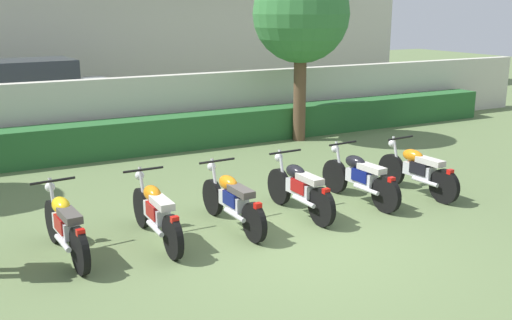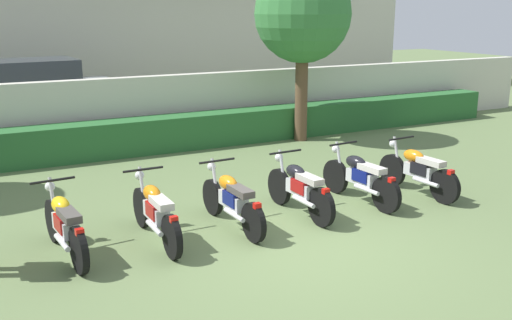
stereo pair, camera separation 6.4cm
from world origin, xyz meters
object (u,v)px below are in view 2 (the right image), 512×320
(motorcycle_in_row_3, at_px, (300,188))
(motorcycle_in_row_4, at_px, (360,177))
(motorcycle_in_row_5, at_px, (418,170))
(parked_car, at_px, (31,95))
(tree_far_side, at_px, (303,15))
(motorcycle_in_row_1, at_px, (155,212))
(motorcycle_in_row_0, at_px, (65,225))
(motorcycle_in_row_2, at_px, (232,200))

(motorcycle_in_row_3, distance_m, motorcycle_in_row_4, 1.24)
(motorcycle_in_row_3, xyz_separation_m, motorcycle_in_row_5, (2.42, -0.06, -0.00))
(motorcycle_in_row_4, bearing_deg, parked_car, 19.54)
(tree_far_side, bearing_deg, motorcycle_in_row_5, -95.58)
(tree_far_side, relative_size, motorcycle_in_row_4, 2.27)
(tree_far_side, bearing_deg, motorcycle_in_row_1, -138.34)
(motorcycle_in_row_1, bearing_deg, parked_car, 2.55)
(motorcycle_in_row_0, distance_m, motorcycle_in_row_3, 3.62)
(motorcycle_in_row_4, xyz_separation_m, motorcycle_in_row_5, (1.18, -0.11, -0.00))
(motorcycle_in_row_4, bearing_deg, motorcycle_in_row_3, 87.69)
(motorcycle_in_row_0, bearing_deg, motorcycle_in_row_2, -96.41)
(motorcycle_in_row_2, bearing_deg, tree_far_side, -43.70)
(tree_far_side, distance_m, motorcycle_in_row_2, 6.74)
(motorcycle_in_row_2, relative_size, motorcycle_in_row_3, 1.05)
(parked_car, relative_size, motorcycle_in_row_3, 2.54)
(tree_far_side, height_order, motorcycle_in_row_2, tree_far_side)
(motorcycle_in_row_0, height_order, motorcycle_in_row_5, motorcycle_in_row_0)
(motorcycle_in_row_5, bearing_deg, motorcycle_in_row_1, 84.94)
(parked_car, distance_m, motorcycle_in_row_4, 10.03)
(motorcycle_in_row_1, bearing_deg, motorcycle_in_row_2, -90.50)
(motorcycle_in_row_0, bearing_deg, motorcycle_in_row_5, -96.14)
(parked_car, distance_m, tree_far_side, 7.64)
(tree_far_side, bearing_deg, motorcycle_in_row_2, -131.04)
(parked_car, xyz_separation_m, motorcycle_in_row_2, (1.71, -9.20, -0.49))
(tree_far_side, bearing_deg, motorcycle_in_row_0, -144.48)
(tree_far_side, xyz_separation_m, motorcycle_in_row_1, (-5.27, -4.69, -2.60))
(motorcycle_in_row_2, relative_size, motorcycle_in_row_4, 1.02)
(motorcycle_in_row_3, relative_size, motorcycle_in_row_4, 0.97)
(motorcycle_in_row_4, bearing_deg, motorcycle_in_row_5, -100.31)
(motorcycle_in_row_5, bearing_deg, tree_far_side, -10.22)
(tree_far_side, bearing_deg, parked_car, 142.09)
(motorcycle_in_row_3, bearing_deg, parked_car, 15.35)
(tree_far_side, bearing_deg, motorcycle_in_row_4, -109.63)
(parked_car, relative_size, motorcycle_in_row_5, 2.52)
(motorcycle_in_row_0, height_order, motorcycle_in_row_1, motorcycle_in_row_0)
(motorcycle_in_row_2, height_order, motorcycle_in_row_5, motorcycle_in_row_5)
(motorcycle_in_row_3, bearing_deg, motorcycle_in_row_0, 87.33)
(motorcycle_in_row_2, distance_m, motorcycle_in_row_3, 1.20)
(motorcycle_in_row_1, distance_m, motorcycle_in_row_3, 2.39)
(tree_far_side, xyz_separation_m, motorcycle_in_row_5, (-0.46, -4.73, -2.61))
(motorcycle_in_row_3, bearing_deg, motorcycle_in_row_4, -89.65)
(motorcycle_in_row_0, distance_m, motorcycle_in_row_5, 6.04)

